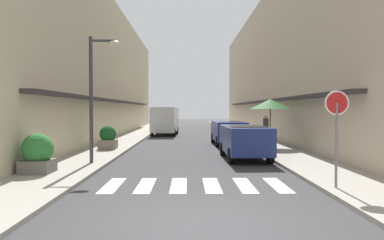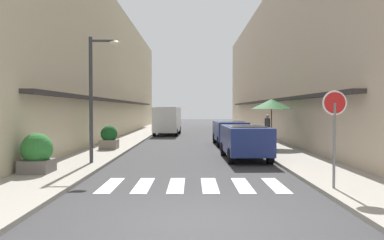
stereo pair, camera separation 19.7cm
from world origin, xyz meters
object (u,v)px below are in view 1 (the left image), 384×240
cafe_umbrella (270,104)px  pedestrian_walking_near (266,128)px  round_street_sign (337,113)px  planter_corner (38,154)px  delivery_van (165,119)px  planter_midblock (108,138)px  parked_car_mid (228,130)px  street_lamp (96,85)px  parked_car_near (245,138)px

cafe_umbrella → pedestrian_walking_near: cafe_umbrella is taller
round_street_sign → planter_corner: size_ratio=1.98×
delivery_van → planter_midblock: size_ratio=4.49×
parked_car_mid → round_street_sign: size_ratio=1.64×
parked_car_mid → pedestrian_walking_near: (2.40, 0.48, 0.12)m
cafe_umbrella → pedestrian_walking_near: 3.14m
round_street_sign → planter_corner: 9.22m
pedestrian_walking_near → round_street_sign: bearing=-40.1°
round_street_sign → street_lamp: bearing=147.6°
parked_car_mid → street_lamp: bearing=-126.1°
delivery_van → round_street_sign: 22.99m
cafe_umbrella → planter_midblock: (-8.71, -0.95, -1.77)m
pedestrian_walking_near → parked_car_mid: bearing=-114.6°
round_street_sign → planter_corner: bearing=164.7°
round_street_sign → pedestrian_walking_near: (0.98, 13.47, -1.04)m
cafe_umbrella → planter_corner: cafe_umbrella is taller
delivery_van → street_lamp: bearing=-95.3°
parked_car_mid → cafe_umbrella: 3.44m
parked_car_mid → planter_midblock: size_ratio=3.44×
round_street_sign → cafe_umbrella: bearing=86.6°
planter_midblock → pedestrian_walking_near: (9.05, 3.72, 0.34)m
cafe_umbrella → planter_midblock: cafe_umbrella is taller
delivery_van → pedestrian_walking_near: delivery_van is taller
planter_midblock → cafe_umbrella: bearing=6.2°
street_lamp → planter_corner: size_ratio=3.76×
parked_car_mid → cafe_umbrella: size_ratio=1.59×
delivery_van → round_street_sign: bearing=-75.3°
round_street_sign → cafe_umbrella: 10.72m
parked_car_near → street_lamp: (-6.03, -1.73, 2.21)m
parked_car_mid → planter_corner: parked_car_mid is taller
parked_car_near → parked_car_mid: (0.00, 6.54, 0.00)m
pedestrian_walking_near → delivery_van: bearing=-178.1°
planter_corner → parked_car_mid: bearing=55.1°
round_street_sign → street_lamp: 8.88m
parked_car_near → cafe_umbrella: size_ratio=1.56×
parked_car_near → cafe_umbrella: bearing=64.2°
planter_corner → planter_midblock: bearing=84.4°
delivery_van → cafe_umbrella: size_ratio=2.07×
street_lamp → pedestrian_walking_near: bearing=46.1°
planter_corner → street_lamp: bearing=59.6°
parked_car_near → parked_car_mid: same height
cafe_umbrella → round_street_sign: bearing=-93.4°
parked_car_near → planter_midblock: (-6.66, 3.30, -0.22)m
parked_car_near → planter_midblock: 7.44m
parked_car_near → delivery_van: size_ratio=0.75×
street_lamp → planter_midblock: street_lamp is taller
parked_car_near → street_lamp: street_lamp is taller
round_street_sign → planter_midblock: size_ratio=2.10×
parked_car_mid → round_street_sign: round_street_sign is taller
planter_midblock → round_street_sign: bearing=-50.3°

